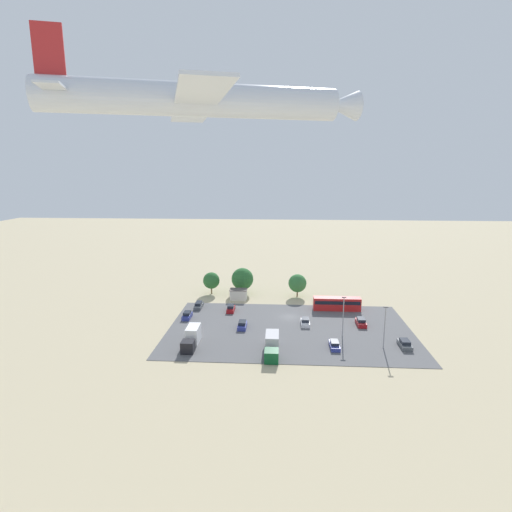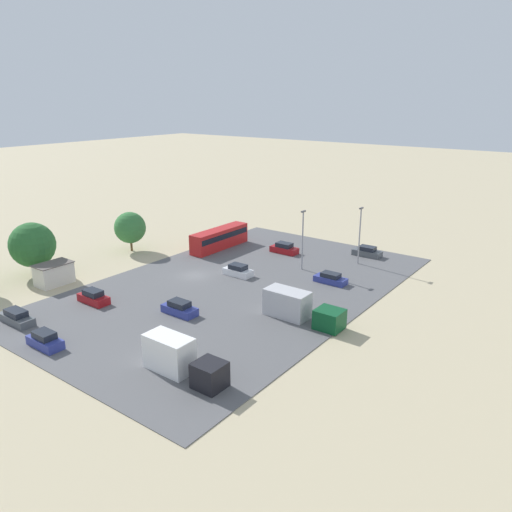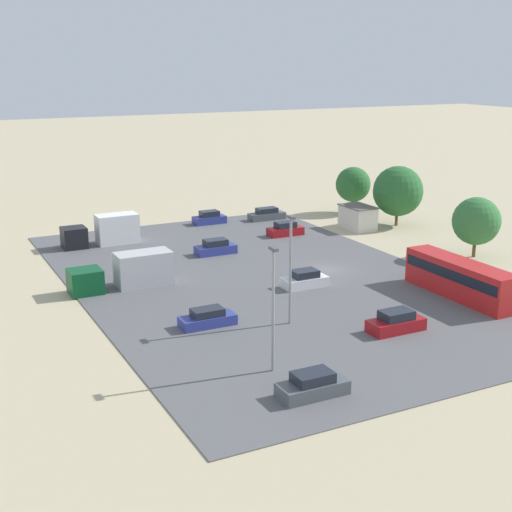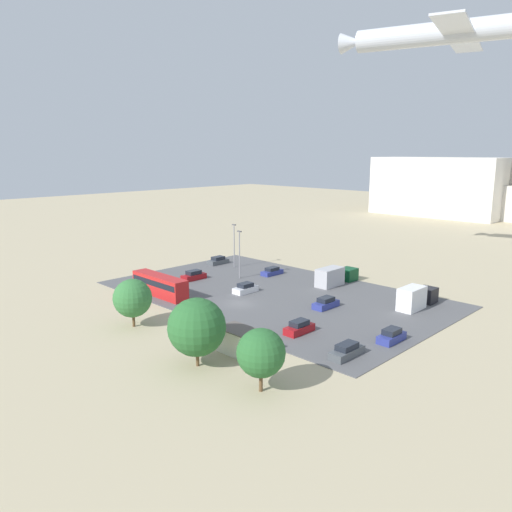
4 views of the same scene
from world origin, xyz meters
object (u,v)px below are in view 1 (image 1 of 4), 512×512
object	(u,v)px
bus	(337,303)
parked_car_7	(361,322)
parked_truck_1	(272,345)
parked_car_5	(335,345)
parked_truck_0	(192,337)
airplane	(207,100)
shed_building	(238,294)
parked_car_2	(199,305)
parked_car_6	(187,316)
parked_car_1	(242,325)
parked_car_4	(231,309)
parked_car_3	(305,322)
parked_car_0	(405,344)

from	to	relation	value
bus	parked_car_7	world-z (taller)	bus
parked_truck_1	parked_car_5	bearing A→B (deg)	-167.91
parked_truck_0	airplane	size ratio (longest dim) A/B	0.22
shed_building	parked_truck_0	xyz separation A→B (m)	(6.25, 29.51, 0.13)
parked_car_2	airplane	distance (m)	62.40
parked_car_5	airplane	bearing A→B (deg)	-130.52
parked_car_2	parked_truck_1	bearing A→B (deg)	-51.67
parked_car_7	bus	bearing A→B (deg)	112.36
parked_car_6	shed_building	bearing A→B (deg)	54.94
parked_car_2	parked_car_7	size ratio (longest dim) A/B	1.07
parked_car_1	parked_car_7	world-z (taller)	parked_car_7
parked_car_5	parked_car_6	world-z (taller)	parked_car_6
bus	parked_car_4	size ratio (longest dim) A/B	2.78
parked_truck_0	parked_car_6	bearing A→B (deg)	-73.26
bus	parked_truck_0	bearing A→B (deg)	-54.55
shed_building	parked_car_1	distance (m)	20.42
parked_car_7	parked_car_1	bearing A→B (deg)	-172.92
bus	parked_truck_1	size ratio (longest dim) A/B	1.25
parked_truck_0	parked_car_7	bearing A→B (deg)	-160.56
parked_car_3	airplane	size ratio (longest dim) A/B	0.11
parked_car_6	parked_car_7	xyz separation A→B (m)	(-40.12, 1.80, 0.01)
parked_car_1	airplane	world-z (taller)	airplane
bus	parked_car_1	bearing A→B (deg)	-59.51
parked_car_3	parked_car_5	world-z (taller)	parked_car_3
parked_car_4	parked_truck_1	size ratio (longest dim) A/B	0.45
bus	parked_car_5	xyz separation A→B (m)	(3.41, 22.28, -1.15)
bus	airplane	bearing A→B (deg)	-27.13
parked_car_0	parked_truck_0	distance (m)	42.17
shed_building	parked_car_3	xyz separation A→B (m)	(-17.00, 17.52, -0.71)
parked_car_4	parked_car_5	world-z (taller)	parked_car_4
parked_car_0	airplane	xyz separation A→B (m)	(33.83, 24.48, 41.67)
parked_car_0	airplane	size ratio (longest dim) A/B	0.11
parked_truck_0	parked_car_0	bearing A→B (deg)	-178.11
parked_car_3	parked_car_1	bearing A→B (deg)	10.76
parked_car_6	parked_truck_1	world-z (taller)	parked_truck_1
parked_car_0	parked_car_3	size ratio (longest dim) A/B	1.06
parked_car_2	parked_car_6	bearing A→B (deg)	-99.13
parked_car_4	parked_truck_1	xyz separation A→B (m)	(-10.69, 22.27, 0.73)
parked_car_1	airplane	size ratio (longest dim) A/B	0.11
parked_car_0	shed_building	bearing A→B (deg)	141.91
parked_car_2	parked_car_7	bearing A→B (deg)	-13.44
shed_building	parked_car_7	world-z (taller)	shed_building
parked_car_0	airplane	bearing A→B (deg)	-144.11
parked_car_6	parked_truck_0	bearing A→B (deg)	-73.26
parked_car_2	parked_car_6	world-z (taller)	parked_car_6
parked_car_6	bus	bearing A→B (deg)	12.73
parked_car_1	airplane	distance (m)	52.79
parked_car_1	bus	bearing A→B (deg)	-149.51
parked_car_6	parked_car_4	bearing A→B (deg)	29.61
parked_car_3	parked_car_4	bearing A→B (deg)	-23.94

